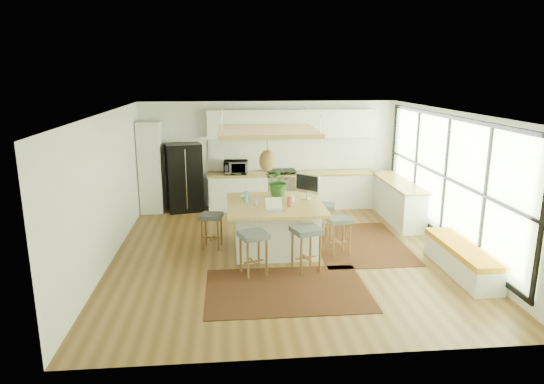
{
  "coord_description": "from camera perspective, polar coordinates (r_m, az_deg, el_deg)",
  "views": [
    {
      "loc": [
        -1.05,
        -8.65,
        3.4
      ],
      "look_at": [
        -0.2,
        0.5,
        1.1
      ],
      "focal_mm": 31.63,
      "sensor_mm": 36.0,
      "label": 1
    }
  ],
  "objects": [
    {
      "name": "stool_near_right",
      "position": [
        8.45,
        4.08,
        -7.09
      ],
      "size": [
        0.59,
        0.59,
        0.79
      ],
      "primitive_type": null,
      "rotation": [
        0.0,
        0.0,
        0.3
      ],
      "color": "#424749",
      "rests_on": "floor"
    },
    {
      "name": "wall_left",
      "position": [
        9.15,
        -19.07,
        0.34
      ],
      "size": [
        0.0,
        7.0,
        7.0
      ],
      "primitive_type": "plane",
      "rotation": [
        1.57,
        0.0,
        1.57
      ],
      "color": "white",
      "rests_on": "ground"
    },
    {
      "name": "stool_left_side",
      "position": [
        9.58,
        -7.18,
        -4.59
      ],
      "size": [
        0.48,
        0.48,
        0.7
      ],
      "primitive_type": null,
      "rotation": [
        0.0,
        0.0,
        -1.75
      ],
      "color": "#424749",
      "rests_on": "floor"
    },
    {
      "name": "rug_right",
      "position": [
        10.0,
        10.29,
        -6.02
      ],
      "size": [
        1.8,
        2.6,
        0.01
      ],
      "primitive_type": "cube",
      "color": "black",
      "rests_on": "floor"
    },
    {
      "name": "right_counter_top",
      "position": [
        11.64,
        14.83,
        1.17
      ],
      "size": [
        0.64,
        2.54,
        0.05
      ],
      "primitive_type": "cube",
      "color": "#A57E3A",
      "rests_on": "right_counter_base"
    },
    {
      "name": "window_wall",
      "position": [
        9.85,
        20.53,
        1.44
      ],
      "size": [
        0.1,
        6.2,
        2.6
      ],
      "primitive_type": null,
      "color": "black",
      "rests_on": "wall_right"
    },
    {
      "name": "stool_right_front",
      "position": [
        9.3,
        7.92,
        -5.19
      ],
      "size": [
        0.48,
        0.48,
        0.72
      ],
      "primitive_type": null,
      "rotation": [
        0.0,
        0.0,
        1.71
      ],
      "color": "#424749",
      "rests_on": "floor"
    },
    {
      "name": "floor",
      "position": [
        9.35,
        1.52,
        -7.27
      ],
      "size": [
        7.0,
        7.0,
        0.0
      ],
      "primitive_type": "plane",
      "color": "brown",
      "rests_on": "ground"
    },
    {
      "name": "pantry",
      "position": [
        12.19,
        -14.19,
        2.87
      ],
      "size": [
        0.55,
        0.6,
        2.25
      ],
      "primitive_type": "cube",
      "color": "silver",
      "rests_on": "floor"
    },
    {
      "name": "right_counter_base",
      "position": [
        11.74,
        14.69,
        -1.02
      ],
      "size": [
        0.6,
        2.5,
        0.88
      ],
      "primitive_type": "cube",
      "color": "silver",
      "rests_on": "floor"
    },
    {
      "name": "island_bottle_0",
      "position": [
        9.35,
        -3.06,
        -0.68
      ],
      "size": [
        0.07,
        0.07,
        0.19
      ],
      "primitive_type": "cylinder",
      "color": "#3AC0E8",
      "rests_on": "island"
    },
    {
      "name": "backsplash",
      "position": [
        12.4,
        2.19,
        4.53
      ],
      "size": [
        4.2,
        0.02,
        0.8
      ],
      "primitive_type": "cube",
      "color": "white",
      "rests_on": "wall_back"
    },
    {
      "name": "rug_near",
      "position": [
        7.86,
        1.77,
        -11.54
      ],
      "size": [
        2.6,
        1.8,
        0.01
      ],
      "primitive_type": "cube",
      "color": "black",
      "rests_on": "floor"
    },
    {
      "name": "island",
      "position": [
        9.44,
        0.35,
        -4.05
      ],
      "size": [
        1.85,
        1.85,
        0.93
      ],
      "primitive_type": null,
      "color": "#A57E3A",
      "rests_on": "floor"
    },
    {
      "name": "ceiling",
      "position": [
        8.74,
        1.63,
        9.46
      ],
      "size": [
        7.0,
        7.0,
        0.0
      ],
      "primitive_type": "plane",
      "rotation": [
        3.14,
        0.0,
        0.0
      ],
      "color": "white",
      "rests_on": "ground"
    },
    {
      "name": "range",
      "position": [
        12.25,
        1.17,
        0.36
      ],
      "size": [
        0.76,
        0.62,
        1.0
      ],
      "primitive_type": null,
      "color": "#A5A5AA",
      "rests_on": "floor"
    },
    {
      "name": "ceiling_panel",
      "position": [
        9.18,
        -0.57,
        5.6
      ],
      "size": [
        1.86,
        1.86,
        0.8
      ],
      "primitive_type": null,
      "color": "#A57E3A",
      "rests_on": "ceiling"
    },
    {
      "name": "wall_back",
      "position": [
        12.36,
        -0.36,
        4.51
      ],
      "size": [
        6.5,
        0.0,
        6.5
      ],
      "primitive_type": "plane",
      "rotation": [
        1.57,
        0.0,
        0.0
      ],
      "color": "white",
      "rests_on": "ground"
    },
    {
      "name": "microwave",
      "position": [
        12.05,
        -4.31,
        3.14
      ],
      "size": [
        0.61,
        0.35,
        0.4
      ],
      "primitive_type": "imported",
      "rotation": [
        0.0,
        0.0,
        -0.04
      ],
      "color": "#A5A5AA",
      "rests_on": "back_counter_top"
    },
    {
      "name": "stool_right_back",
      "position": [
        10.19,
        6.23,
        -3.41
      ],
      "size": [
        0.52,
        0.52,
        0.72
      ],
      "primitive_type": null,
      "rotation": [
        0.0,
        0.0,
        1.3
      ],
      "color": "#424749",
      "rests_on": "floor"
    },
    {
      "name": "island_bowl",
      "position": [
        9.7,
        -3.22,
        -0.57
      ],
      "size": [
        0.21,
        0.21,
        0.05
      ],
      "primitive_type": "imported",
      "rotation": [
        0.0,
        0.0,
        -0.05
      ],
      "color": "white",
      "rests_on": "island"
    },
    {
      "name": "stool_near_left",
      "position": [
        8.29,
        -2.21,
        -7.5
      ],
      "size": [
        0.57,
        0.57,
        0.76
      ],
      "primitive_type": null,
      "rotation": [
        0.0,
        0.0,
        0.33
      ],
      "color": "#424749",
      "rests_on": "floor"
    },
    {
      "name": "island_bottle_3",
      "position": [
        9.37,
        2.45,
        -0.63
      ],
      "size": [
        0.07,
        0.07,
        0.19
      ],
      "primitive_type": "cylinder",
      "color": "white",
      "rests_on": "island"
    },
    {
      "name": "back_counter_top",
      "position": [
        12.19,
        2.35,
        2.21
      ],
      "size": [
        4.24,
        0.64,
        0.05
      ],
      "primitive_type": "cube",
      "color": "#A57E3A",
      "rests_on": "back_counter_base"
    },
    {
      "name": "upper_cabinets",
      "position": [
        12.14,
        2.32,
        8.13
      ],
      "size": [
        4.2,
        0.34,
        0.7
      ],
      "primitive_type": "cube",
      "color": "silver",
      "rests_on": "wall_back"
    },
    {
      "name": "laptop",
      "position": [
        8.78,
        0.38,
        -1.47
      ],
      "size": [
        0.37,
        0.39,
        0.24
      ],
      "primitive_type": null,
      "rotation": [
        0.0,
        0.0,
        0.17
      ],
      "color": "#A5A5AA",
      "rests_on": "island"
    },
    {
      "name": "island_bottle_2",
      "position": [
        9.03,
        2.12,
        -1.21
      ],
      "size": [
        0.07,
        0.07,
        0.19
      ],
      "primitive_type": "cylinder",
      "color": "#993633",
      "rests_on": "island"
    },
    {
      "name": "wall_front",
      "position": [
        5.64,
        5.84,
        -7.32
      ],
      "size": [
        6.5,
        0.0,
        6.5
      ],
      "primitive_type": "plane",
      "rotation": [
        -1.57,
        0.0,
        0.0
      ],
      "color": "white",
      "rests_on": "ground"
    },
    {
      "name": "island_plant",
      "position": [
        9.79,
        0.84,
        0.95
      ],
      "size": [
        0.58,
        0.64,
        0.5
      ],
      "primitive_type": "imported",
      "rotation": [
        0.0,
        0.0,
        -0.0
      ],
      "color": "#1E4C19",
      "rests_on": "island"
    },
    {
      "name": "fridge",
      "position": [
        12.15,
        -10.41,
        2.06
      ],
      "size": [
        0.97,
        0.83,
        1.7
      ],
      "primitive_type": null,
      "rotation": [
        0.0,
        0.0,
        0.22
      ],
      "color": "black",
      "rests_on": "floor"
    },
    {
      "name": "back_counter_base",
      "position": [
        12.29,
        2.33,
        0.11
      ],
      "size": [
        4.2,
        0.6,
        0.88
      ],
      "primitive_type": "cube",
      "color": "silver",
      "rests_on": "floor"
    },
    {
      "name": "wall_right",
      "position": [
        9.87,
        20.66,
        1.16
      ],
      "size": [
        0.0,
        7.0,
        7.0
      ],
      "primitive_type": "plane",
      "rotation": [
        1.57,
        0.0,
        -1.57
      ],
      "color": "white",
      "rests_on": "ground"
    },
    {
      "name": "monitor",
      "position": [
        9.56,
        4.21,
        0.65
      ],
      "size": [
        0.54,
        0.53,
        0.52
      ],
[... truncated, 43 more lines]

